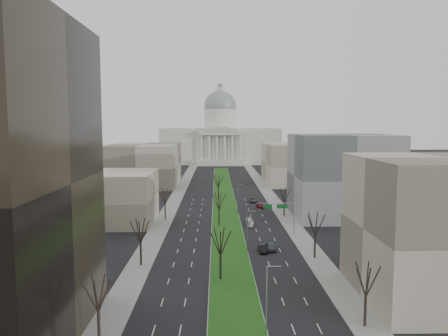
{
  "coord_description": "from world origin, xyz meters",
  "views": [
    {
      "loc": [
        -2.68,
        -33.72,
        27.17
      ],
      "look_at": [
        -0.1,
        113.27,
        12.16
      ],
      "focal_mm": 35.0,
      "sensor_mm": 36.0,
      "label": 1
    }
  ],
  "objects": [
    {
      "name": "building_beige_left",
      "position": [
        -33.0,
        85.0,
        7.0
      ],
      "size": [
        26.0,
        22.0,
        14.0
      ],
      "primitive_type": "cube",
      "color": "tan",
      "rests_on": "ground"
    },
    {
      "name": "car_grey_far",
      "position": [
        10.05,
        115.61,
        0.76
      ],
      "size": [
        2.53,
        5.45,
        1.51
      ],
      "primitive_type": "imported",
      "rotation": [
        0.0,
        0.0,
        0.0
      ],
      "color": "#52555A",
      "rests_on": "ground"
    },
    {
      "name": "tree_right_near",
      "position": [
        17.2,
        22.0,
        6.69
      ],
      "size": [
        5.16,
        5.16,
        9.29
      ],
      "color": "black",
      "rests_on": "ground"
    },
    {
      "name": "tree_right_mid",
      "position": [
        17.2,
        52.0,
        7.16
      ],
      "size": [
        5.52,
        5.52,
        9.94
      ],
      "color": "black",
      "rests_on": "ground"
    },
    {
      "name": "car_black",
      "position": [
        7.1,
        56.38,
        0.74
      ],
      "size": [
        1.77,
        4.56,
        1.48
      ],
      "primitive_type": "imported",
      "rotation": [
        0.0,
        0.0,
        0.05
      ],
      "color": "black",
      "rests_on": "ground"
    },
    {
      "name": "building_tan_right",
      "position": [
        33.0,
        32.0,
        11.0
      ],
      "size": [
        26.0,
        24.0,
        22.0
      ],
      "primitive_type": "cube",
      "color": "gray",
      "rests_on": "ground"
    },
    {
      "name": "sidewalk_left",
      "position": [
        -17.5,
        95.0,
        0.07
      ],
      "size": [
        5.0,
        330.0,
        0.15
      ],
      "primitive_type": "cube",
      "color": "gray",
      "rests_on": "ground"
    },
    {
      "name": "tree_median_c",
      "position": [
        -2.0,
        120.0,
        7.0
      ],
      "size": [
        5.4,
        5.4,
        9.72
      ],
      "color": "black",
      "rests_on": "ground"
    },
    {
      "name": "tree_median_b",
      "position": [
        -2.0,
        80.0,
        7.0
      ],
      "size": [
        5.4,
        5.4,
        9.72
      ],
      "color": "black",
      "rests_on": "ground"
    },
    {
      "name": "tree_left_mid",
      "position": [
        -17.2,
        48.0,
        7.0
      ],
      "size": [
        5.4,
        5.4,
        9.72
      ],
      "color": "black",
      "rests_on": "ground"
    },
    {
      "name": "streetlamp_median_c",
      "position": [
        3.76,
        95.0,
        4.81
      ],
      "size": [
        1.9,
        0.2,
        9.16
      ],
      "color": "gray",
      "rests_on": "ground"
    },
    {
      "name": "capitol",
      "position": [
        0.0,
        269.59,
        16.31
      ],
      "size": [
        80.0,
        46.0,
        55.0
      ],
      "color": "beige",
      "rests_on": "ground"
    },
    {
      "name": "building_grey_right",
      "position": [
        34.0,
        92.0,
        12.0
      ],
      "size": [
        28.0,
        26.0,
        24.0
      ],
      "primitive_type": "cube",
      "color": "#5B5D60",
      "rests_on": "ground"
    },
    {
      "name": "streetlamp_median_b",
      "position": [
        3.76,
        55.0,
        4.81
      ],
      "size": [
        1.9,
        0.2,
        9.16
      ],
      "color": "gray",
      "rests_on": "ground"
    },
    {
      "name": "box_van",
      "position": [
        6.11,
        80.79,
        0.89
      ],
      "size": [
        1.52,
        6.43,
        1.79
      ],
      "primitive_type": "imported",
      "rotation": [
        0.0,
        0.0,
        0.0
      ],
      "color": "silver",
      "rests_on": "ground"
    },
    {
      "name": "car_red",
      "position": [
        11.54,
        105.2,
        0.69
      ],
      "size": [
        2.6,
        5.01,
        1.39
      ],
      "primitive_type": "imported",
      "rotation": [
        0.0,
        0.0,
        0.14
      ],
      "color": "maroon",
      "rests_on": "ground"
    },
    {
      "name": "tree_right_far",
      "position": [
        17.2,
        92.0,
        6.53
      ],
      "size": [
        5.04,
        5.04,
        9.07
      ],
      "color": "black",
      "rests_on": "ground"
    },
    {
      "name": "car_grey_near",
      "position": [
        9.01,
        57.78,
        0.8
      ],
      "size": [
        2.17,
        4.78,
        1.59
      ],
      "primitive_type": "imported",
      "rotation": [
        0.0,
        0.0,
        0.06
      ],
      "color": "#505358",
      "rests_on": "ground"
    },
    {
      "name": "ground",
      "position": [
        0.0,
        120.0,
        0.0
      ],
      "size": [
        600.0,
        600.0,
        0.0
      ],
      "primitive_type": "plane",
      "color": "black",
      "rests_on": "ground"
    },
    {
      "name": "median",
      "position": [
        0.0,
        118.99,
        0.1
      ],
      "size": [
        8.0,
        222.03,
        0.2
      ],
      "color": "#999993",
      "rests_on": "ground"
    },
    {
      "name": "building_far_right",
      "position": [
        35.0,
        165.0,
        9.0
      ],
      "size": [
        30.0,
        40.0,
        18.0
      ],
      "primitive_type": "cube",
      "color": "tan",
      "rests_on": "ground"
    },
    {
      "name": "building_far_left",
      "position": [
        -35.0,
        160.0,
        9.0
      ],
      "size": [
        30.0,
        40.0,
        18.0
      ],
      "primitive_type": "cube",
      "color": "gray",
      "rests_on": "ground"
    },
    {
      "name": "streetlamp_median_a",
      "position": [
        3.76,
        20.0,
        4.81
      ],
      "size": [
        1.9,
        0.2,
        9.16
      ],
      "color": "gray",
      "rests_on": "ground"
    },
    {
      "name": "sidewalk_right",
      "position": [
        17.5,
        95.0,
        0.07
      ],
      "size": [
        5.0,
        330.0,
        0.15
      ],
      "primitive_type": "cube",
      "color": "gray",
      "rests_on": "ground"
    },
    {
      "name": "tree_left_far",
      "position": [
        -17.2,
        88.0,
        6.84
      ],
      "size": [
        5.28,
        5.28,
        9.5
      ],
      "color": "black",
      "rests_on": "ground"
    },
    {
      "name": "mast_arm_signs",
      "position": [
        13.49,
        70.03,
        6.11
      ],
      "size": [
        9.12,
        0.24,
        8.09
      ],
      "color": "gray",
      "rests_on": "ground"
    },
    {
      "name": "tree_median_a",
      "position": [
        -2.0,
        40.0,
        7.0
      ],
      "size": [
        5.4,
        5.4,
        9.72
      ],
      "color": "black",
      "rests_on": "ground"
    },
    {
      "name": "tree_left_near",
      "position": [
        -17.2,
        18.0,
        6.61
      ],
      "size": [
        5.1,
        5.1,
        9.18
      ],
      "color": "black",
      "rests_on": "ground"
    }
  ]
}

